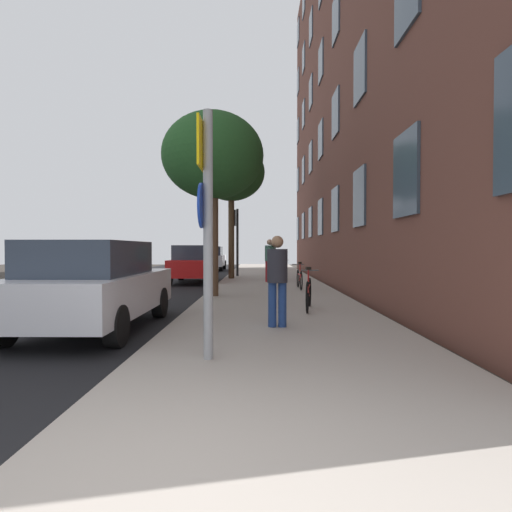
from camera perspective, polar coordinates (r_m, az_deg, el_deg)
The scene contains 18 objects.
ground_plane at distance 17.52m, azimuth -9.59°, elevation -3.86°, with size 41.80×41.80×0.00m, color #332D28.
road_asphalt at distance 18.01m, azimuth -16.20°, elevation -3.74°, with size 7.00×38.00×0.01m, color black.
sidewalk at distance 17.26m, azimuth 1.95°, elevation -3.72°, with size 4.20×38.00×0.12m, color #9E9389.
building_facade at distance 18.64m, azimuth 10.88°, elevation 25.48°, with size 0.56×27.00×18.39m.
sign_post at distance 5.12m, azimuth -7.00°, elevation 5.60°, with size 0.16×0.60×3.09m.
traffic_light at distance 20.55m, azimuth -2.92°, elevation 3.67°, with size 0.43×0.24×3.37m.
tree_near at distance 12.21m, azimuth -6.05°, elevation 13.62°, with size 2.94×2.94×5.32m.
tree_far at distance 19.13m, azimuth -3.48°, elevation 11.50°, with size 3.08×3.08×6.19m.
bicycle_0 at distance 9.27m, azimuth 7.37°, elevation -5.13°, with size 0.47×1.69×0.97m.
bicycle_1 at distance 13.98m, azimuth 6.11°, elevation -3.12°, with size 0.42×1.64×0.93m.
bicycle_2 at distance 17.14m, azimuth 3.06°, elevation -2.30°, with size 0.42×1.71×0.96m.
bicycle_3 at distance 18.75m, azimuth 3.64°, elevation -2.04°, with size 0.56×1.63×0.94m.
pedestrian_0 at distance 7.16m, azimuth 3.00°, elevation -2.65°, with size 0.47×0.47×1.60m.
pedestrian_1 at distance 16.80m, azimuth 1.92°, elevation -0.22°, with size 0.45×0.45×1.76m.
pedestrian_2 at distance 22.19m, azimuth 2.28°, elevation 0.07°, with size 0.53×0.53×1.74m.
car_0 at distance 7.98m, azimuth -21.74°, elevation -3.72°, with size 1.94×4.19×1.62m.
car_1 at distance 17.99m, azimuth -8.76°, elevation -1.05°, with size 1.94×4.19×1.62m.
car_2 at distance 27.99m, azimuth -6.33°, elevation -0.29°, with size 1.87×4.15×1.62m.
Camera 1 is at (0.64, -2.19, 1.50)m, focal length 28.61 mm.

